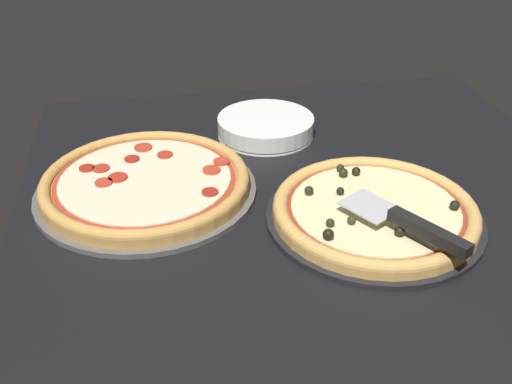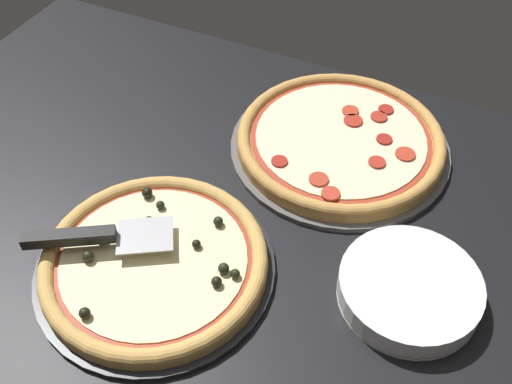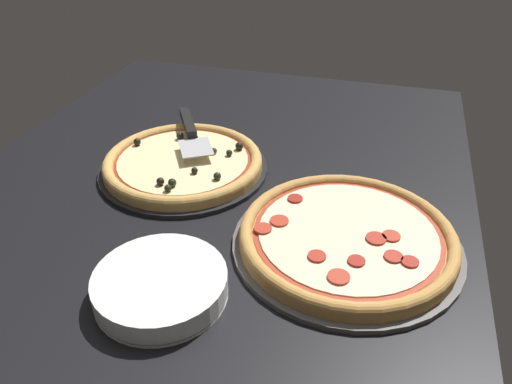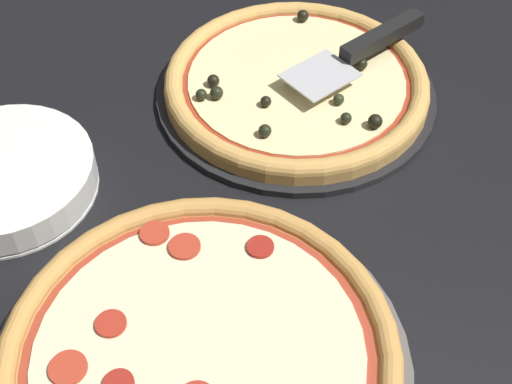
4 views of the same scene
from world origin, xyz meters
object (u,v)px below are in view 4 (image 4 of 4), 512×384
object	(u,v)px
pizza_front	(296,82)
serving_spatula	(371,43)
pizza_back	(199,354)
plate_stack	(5,178)

from	to	relation	value
pizza_front	serving_spatula	xyz separation A→B (cm)	(-10.57, -2.64, 3.31)
pizza_front	pizza_back	size ratio (longest dim) A/B	0.91
pizza_back	serving_spatula	bearing A→B (deg)	-123.42
pizza_back	plate_stack	world-z (taller)	plate_stack
pizza_front	plate_stack	xyz separation A→B (cm)	(37.14, 11.91, -0.22)
plate_stack	pizza_front	bearing A→B (deg)	-162.22
pizza_front	plate_stack	distance (cm)	39.01
pizza_front	serving_spatula	distance (cm)	11.39
serving_spatula	plate_stack	bearing A→B (deg)	16.95
pizza_back	serving_spatula	distance (cm)	49.62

